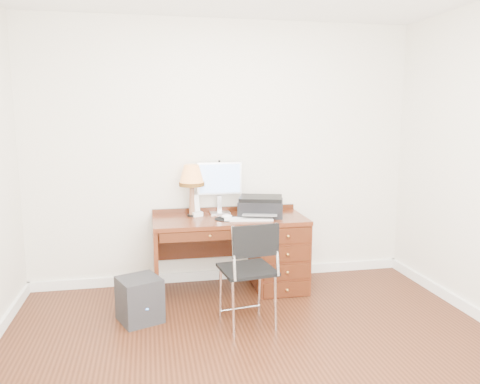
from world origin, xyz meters
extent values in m
plane|color=#33170B|center=(0.00, 0.00, 0.00)|extent=(4.00, 4.00, 0.00)
plane|color=silver|center=(0.00, 1.75, 1.35)|extent=(4.00, 0.00, 4.00)
cube|color=white|center=(0.00, 1.74, 0.05)|extent=(4.00, 0.03, 0.10)
cube|color=#582412|center=(0.00, 1.40, 0.73)|extent=(1.50, 0.65, 0.04)
cube|color=#582412|center=(0.50, 1.40, 0.35)|extent=(0.50, 0.61, 0.71)
cube|color=#582412|center=(-0.73, 1.40, 0.35)|extent=(0.04, 0.61, 0.71)
cube|color=#451C0D|center=(-0.24, 1.69, 0.46)|extent=(0.96, 0.03, 0.39)
cube|color=#451C0D|center=(-0.24, 1.09, 0.66)|extent=(0.91, 0.03, 0.09)
sphere|color=#BF8C3F|center=(0.50, 1.06, 0.35)|extent=(0.03, 0.03, 0.03)
cube|color=silver|center=(-0.06, 1.62, 0.76)|extent=(0.20, 0.15, 0.01)
cube|color=silver|center=(-0.06, 1.66, 0.85)|extent=(0.05, 0.03, 0.16)
cube|color=silver|center=(-0.06, 1.65, 1.11)|extent=(0.46, 0.04, 0.33)
cube|color=#4C8CF2|center=(-0.06, 1.63, 1.11)|extent=(0.42, 0.01, 0.29)
cube|color=white|center=(0.16, 1.26, 0.76)|extent=(0.48, 0.20, 0.02)
cylinder|color=black|center=(-0.04, 1.34, 0.75)|extent=(0.24, 0.24, 0.01)
ellipsoid|color=white|center=(-0.04, 1.34, 0.78)|extent=(0.11, 0.07, 0.04)
cube|color=black|center=(0.32, 1.44, 0.83)|extent=(0.52, 0.45, 0.16)
cube|color=black|center=(0.32, 1.44, 0.93)|extent=(0.49, 0.43, 0.04)
cylinder|color=black|center=(-0.35, 1.54, 0.76)|extent=(0.11, 0.11, 0.02)
cone|color=brown|center=(-0.35, 1.54, 0.92)|extent=(0.07, 0.07, 0.31)
cone|color=#DC8A45|center=(-0.35, 1.54, 1.17)|extent=(0.25, 0.25, 0.19)
cylinder|color=#593814|center=(-0.35, 1.54, 1.07)|extent=(0.25, 0.25, 0.04)
cube|color=white|center=(-0.31, 1.54, 0.77)|extent=(0.13, 0.13, 0.04)
cube|color=white|center=(-0.31, 1.54, 0.88)|extent=(0.07, 0.08, 0.17)
cylinder|color=black|center=(0.32, 1.61, 0.80)|extent=(0.09, 0.09, 0.11)
cube|color=black|center=(0.01, 0.61, 0.48)|extent=(0.48, 0.48, 0.03)
cube|color=black|center=(0.01, 0.41, 0.78)|extent=(0.38, 0.08, 0.26)
cylinder|color=silver|center=(-0.17, 0.79, 0.24)|extent=(0.02, 0.02, 0.48)
cylinder|color=silver|center=(0.19, 0.79, 0.24)|extent=(0.02, 0.02, 0.48)
cylinder|color=silver|center=(-0.17, 0.43, 0.24)|extent=(0.02, 0.02, 0.48)
cylinder|color=silver|center=(0.19, 0.43, 0.24)|extent=(0.02, 0.02, 0.48)
cylinder|color=silver|center=(-0.17, 0.41, 0.69)|extent=(0.02, 0.02, 0.43)
cylinder|color=silver|center=(0.19, 0.41, 0.69)|extent=(0.02, 0.02, 0.43)
cube|color=black|center=(-0.88, 0.85, 0.19)|extent=(0.43, 0.43, 0.38)
camera|label=1|loc=(-0.77, -3.04, 1.76)|focal=35.00mm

